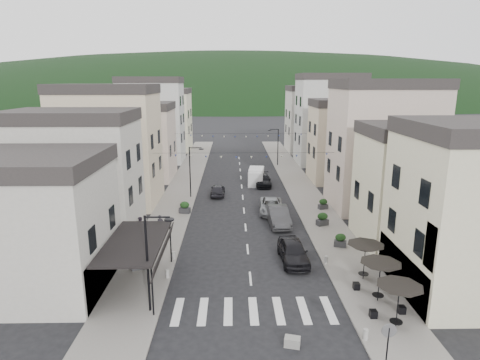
% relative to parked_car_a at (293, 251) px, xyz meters
% --- Properties ---
extents(ground, '(700.00, 700.00, 0.00)m').
position_rel_parked_car_a_xyz_m(ground, '(-3.34, -8.67, -0.82)').
color(ground, black).
rests_on(ground, ground).
extents(sidewalk_left, '(4.00, 76.00, 0.12)m').
position_rel_parked_car_a_xyz_m(sidewalk_left, '(-10.84, 23.33, -0.76)').
color(sidewalk_left, slate).
rests_on(sidewalk_left, ground).
extents(sidewalk_right, '(4.00, 76.00, 0.12)m').
position_rel_parked_car_a_xyz_m(sidewalk_right, '(4.16, 23.33, -0.76)').
color(sidewalk_right, slate).
rests_on(sidewalk_right, ground).
extents(hill_backdrop, '(640.00, 360.00, 70.00)m').
position_rel_parked_car_a_xyz_m(hill_backdrop, '(-3.34, 291.33, -0.82)').
color(hill_backdrop, black).
rests_on(hill_backdrop, ground).
extents(boutique_building, '(12.00, 8.00, 8.00)m').
position_rel_parked_car_a_xyz_m(boutique_building, '(-18.84, -3.67, 3.18)').
color(boutique_building, '#AAA79C').
rests_on(boutique_building, ground).
extents(boutique_awning, '(3.77, 7.50, 3.28)m').
position_rel_parked_car_a_xyz_m(boutique_awning, '(-10.59, -3.67, 2.29)').
color(boutique_awning, black).
rests_on(boutique_awning, ground).
extents(buildings_row_left, '(10.20, 54.16, 14.00)m').
position_rel_parked_car_a_xyz_m(buildings_row_left, '(-17.84, 29.09, 5.30)').
color(buildings_row_left, '#AAA79C').
rests_on(buildings_row_left, ground).
extents(buildings_row_right, '(10.20, 54.16, 14.50)m').
position_rel_parked_car_a_xyz_m(buildings_row_right, '(11.16, 27.93, 5.50)').
color(buildings_row_right, beige).
rests_on(buildings_row_right, ground).
extents(cafe_terrace, '(2.50, 8.10, 2.53)m').
position_rel_parked_car_a_xyz_m(cafe_terrace, '(4.36, -5.87, 1.53)').
color(cafe_terrace, black).
rests_on(cafe_terrace, ground).
extents(streetlamp_left_near, '(1.70, 0.56, 6.00)m').
position_rel_parked_car_a_xyz_m(streetlamp_left_near, '(-9.16, -6.67, 2.88)').
color(streetlamp_left_near, black).
rests_on(streetlamp_left_near, ground).
extents(streetlamp_left_far, '(1.70, 0.56, 6.00)m').
position_rel_parked_car_a_xyz_m(streetlamp_left_far, '(-9.16, 17.33, 2.88)').
color(streetlamp_left_far, black).
rests_on(streetlamp_left_far, ground).
extents(streetlamp_right_far, '(1.70, 0.56, 6.00)m').
position_rel_parked_car_a_xyz_m(streetlamp_right_far, '(2.48, 35.33, 2.88)').
color(streetlamp_right_far, black).
rests_on(streetlamp_right_far, ground).
extents(traffic_sign, '(0.70, 0.07, 2.70)m').
position_rel_parked_car_a_xyz_m(traffic_sign, '(2.46, -12.17, 1.10)').
color(traffic_sign, black).
rests_on(traffic_sign, ground).
extents(bollards, '(11.66, 10.26, 0.60)m').
position_rel_parked_car_a_xyz_m(bollards, '(-3.34, -3.17, -0.40)').
color(bollards, gray).
rests_on(bollards, ground).
extents(bunting_near, '(19.00, 0.28, 0.62)m').
position_rel_parked_car_a_xyz_m(bunting_near, '(-3.34, 13.33, 4.83)').
color(bunting_near, black).
rests_on(bunting_near, ground).
extents(bunting_far, '(19.00, 0.28, 0.62)m').
position_rel_parked_car_a_xyz_m(bunting_far, '(-3.34, 29.33, 4.83)').
color(bunting_far, black).
rests_on(bunting_far, ground).
extents(parked_car_a, '(2.13, 4.90, 1.64)m').
position_rel_parked_car_a_xyz_m(parked_car_a, '(0.00, 0.00, 0.00)').
color(parked_car_a, black).
rests_on(parked_car_a, ground).
extents(parked_car_b, '(2.06, 5.28, 1.71)m').
position_rel_parked_car_a_xyz_m(parked_car_b, '(-0.21, 8.07, 0.03)').
color(parked_car_b, '#2C2C2F').
rests_on(parked_car_b, ground).
extents(parked_car_c, '(2.71, 5.32, 1.44)m').
position_rel_parked_car_a_xyz_m(parked_car_c, '(-0.54, 11.65, -0.10)').
color(parked_car_c, gray).
rests_on(parked_car_c, ground).
extents(parked_car_d, '(2.07, 4.92, 1.42)m').
position_rel_parked_car_a_xyz_m(parked_car_d, '(-0.54, 22.79, -0.11)').
color(parked_car_d, black).
rests_on(parked_car_d, ground).
extents(parked_car_e, '(1.68, 4.06, 1.37)m').
position_rel_parked_car_a_xyz_m(parked_car_e, '(-6.30, 18.17, -0.14)').
color(parked_car_e, black).
rests_on(parked_car_e, ground).
extents(delivery_van, '(2.39, 4.86, 2.24)m').
position_rel_parked_car_a_xyz_m(delivery_van, '(-1.37, 23.72, 0.28)').
color(delivery_van, silver).
rests_on(delivery_van, ground).
extents(pedestrian_a, '(0.68, 0.53, 1.66)m').
position_rel_parked_car_a_xyz_m(pedestrian_a, '(-10.95, 5.71, 0.13)').
color(pedestrian_a, black).
rests_on(pedestrian_a, sidewalk_left).
extents(pedestrian_b, '(1.00, 0.89, 1.71)m').
position_rel_parked_car_a_xyz_m(pedestrian_b, '(-12.54, 5.12, 0.15)').
color(pedestrian_b, '#28212C').
rests_on(pedestrian_b, sidewalk_left).
extents(concrete_block_a, '(0.90, 0.69, 0.50)m').
position_rel_parked_car_a_xyz_m(concrete_block_a, '(-1.52, -9.98, -0.57)').
color(concrete_block_a, gray).
rests_on(concrete_block_a, ground).
extents(planter_la, '(1.14, 0.90, 1.12)m').
position_rel_parked_car_a_xyz_m(planter_la, '(-11.36, -1.23, -0.16)').
color(planter_la, '#323335').
rests_on(planter_la, sidewalk_left).
extents(planter_lb, '(1.20, 0.84, 1.22)m').
position_rel_parked_car_a_xyz_m(planter_lb, '(-9.44, 11.33, -0.11)').
color(planter_lb, '#28282A').
rests_on(planter_lb, sidewalk_left).
extents(planter_ra, '(1.11, 0.82, 1.11)m').
position_rel_parked_car_a_xyz_m(planter_ra, '(4.23, 2.45, -0.16)').
color(planter_ra, '#2D2D2F').
rests_on(planter_ra, sidewalk_right).
extents(planter_rb, '(1.24, 0.99, 1.22)m').
position_rel_parked_car_a_xyz_m(planter_rb, '(3.88, 7.49, -0.11)').
color(planter_rb, '#2B2B2D').
rests_on(planter_rb, sidewalk_right).
extents(planter_rc, '(1.10, 0.83, 1.10)m').
position_rel_parked_car_a_xyz_m(planter_rc, '(5.04, 12.42, -0.17)').
color(planter_rc, '#303033').
rests_on(planter_rc, sidewalk_right).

